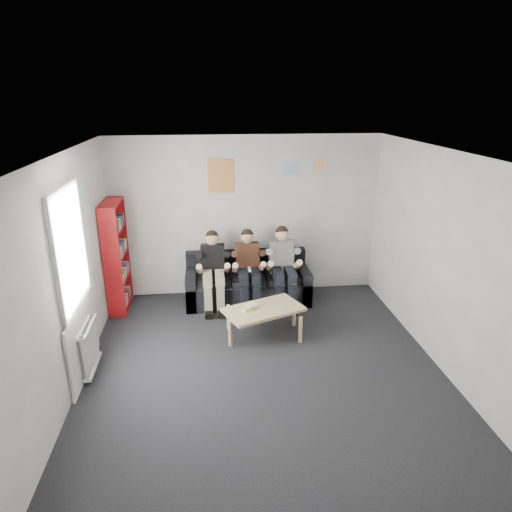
{
  "coord_description": "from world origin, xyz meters",
  "views": [
    {
      "loc": [
        -0.64,
        -4.93,
        3.33
      ],
      "look_at": [
        0.05,
        1.3,
        1.07
      ],
      "focal_mm": 32.0,
      "sensor_mm": 36.0,
      "label": 1
    }
  ],
  "objects_px": {
    "sofa": "(247,284)",
    "coffee_table": "(263,311)",
    "bookshelf": "(117,256)",
    "person_right": "(283,267)",
    "person_left": "(213,271)",
    "person_middle": "(248,269)"
  },
  "relations": [
    {
      "from": "bookshelf",
      "to": "person_middle",
      "type": "distance_m",
      "value": 2.1
    },
    {
      "from": "person_left",
      "to": "person_middle",
      "type": "height_order",
      "value": "person_middle"
    },
    {
      "from": "sofa",
      "to": "person_right",
      "type": "bearing_deg",
      "value": -18.74
    },
    {
      "from": "bookshelf",
      "to": "coffee_table",
      "type": "relative_size",
      "value": 1.62
    },
    {
      "from": "person_left",
      "to": "person_middle",
      "type": "distance_m",
      "value": 0.57
    },
    {
      "from": "person_middle",
      "to": "person_right",
      "type": "distance_m",
      "value": 0.57
    },
    {
      "from": "coffee_table",
      "to": "person_right",
      "type": "height_order",
      "value": "person_right"
    },
    {
      "from": "person_left",
      "to": "person_right",
      "type": "relative_size",
      "value": 0.97
    },
    {
      "from": "person_middle",
      "to": "person_right",
      "type": "height_order",
      "value": "person_right"
    },
    {
      "from": "bookshelf",
      "to": "person_left",
      "type": "height_order",
      "value": "bookshelf"
    },
    {
      "from": "person_middle",
      "to": "sofa",
      "type": "bearing_deg",
      "value": 87.18
    },
    {
      "from": "sofa",
      "to": "coffee_table",
      "type": "xyz_separation_m",
      "value": [
        0.12,
        -1.25,
        0.1
      ]
    },
    {
      "from": "bookshelf",
      "to": "person_right",
      "type": "xyz_separation_m",
      "value": [
        2.65,
        -0.13,
        -0.25
      ]
    },
    {
      "from": "bookshelf",
      "to": "person_middle",
      "type": "relative_size",
      "value": 1.41
    },
    {
      "from": "sofa",
      "to": "person_left",
      "type": "height_order",
      "value": "person_left"
    },
    {
      "from": "person_right",
      "to": "bookshelf",
      "type": "bearing_deg",
      "value": 177.12
    },
    {
      "from": "person_left",
      "to": "person_right",
      "type": "distance_m",
      "value": 1.14
    },
    {
      "from": "person_middle",
      "to": "person_right",
      "type": "relative_size",
      "value": 0.97
    },
    {
      "from": "coffee_table",
      "to": "person_right",
      "type": "bearing_deg",
      "value": 66.75
    },
    {
      "from": "sofa",
      "to": "bookshelf",
      "type": "relative_size",
      "value": 1.15
    },
    {
      "from": "sofa",
      "to": "person_middle",
      "type": "bearing_deg",
      "value": -90.0
    },
    {
      "from": "bookshelf",
      "to": "person_left",
      "type": "distance_m",
      "value": 1.54
    }
  ]
}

